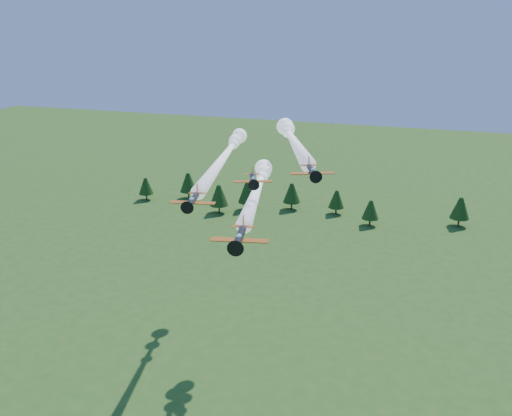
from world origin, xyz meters
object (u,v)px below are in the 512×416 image
(plane_left, at_px, (226,155))
(plane_slot, at_px, (253,179))
(plane_right, at_px, (292,139))
(plane_lead, at_px, (258,188))

(plane_left, distance_m, plane_slot, 27.48)
(plane_right, height_order, plane_slot, plane_right)
(plane_lead, xyz_separation_m, plane_left, (-12.00, 14.65, 2.08))
(plane_left, bearing_deg, plane_lead, -61.81)
(plane_right, distance_m, plane_slot, 18.69)
(plane_lead, bearing_deg, plane_right, 54.41)
(plane_right, bearing_deg, plane_slot, -118.43)
(plane_left, height_order, plane_slot, plane_slot)
(plane_left, xyz_separation_m, plane_slot, (14.00, -23.56, 2.13))
(plane_lead, bearing_deg, plane_left, 117.60)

